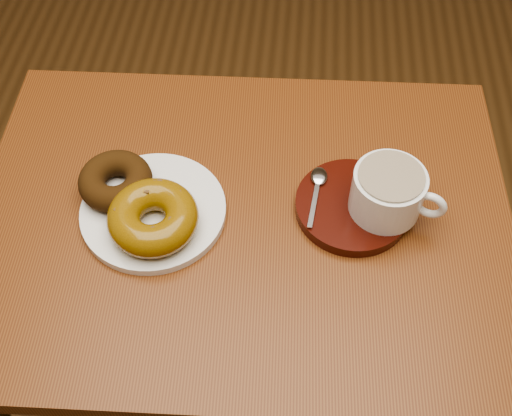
# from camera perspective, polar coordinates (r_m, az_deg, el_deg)

# --- Properties ---
(ground) EXTENTS (6.00, 6.00, 0.00)m
(ground) POSITION_cam_1_polar(r_m,az_deg,el_deg) (1.63, 4.44, -10.62)
(ground) COLOR #56381B
(ground) RESTS_ON ground
(cafe_table) EXTENTS (0.79, 0.60, 0.72)m
(cafe_table) POSITION_cam_1_polar(r_m,az_deg,el_deg) (1.01, -1.14, -4.49)
(cafe_table) COLOR brown
(cafe_table) RESTS_ON ground
(donut_plate) EXTENTS (0.25, 0.25, 0.01)m
(donut_plate) POSITION_cam_1_polar(r_m,az_deg,el_deg) (0.92, -9.10, -0.26)
(donut_plate) COLOR white
(donut_plate) RESTS_ON cafe_table
(donut_cinnamon) EXTENTS (0.14, 0.14, 0.04)m
(donut_cinnamon) POSITION_cam_1_polar(r_m,az_deg,el_deg) (0.93, -12.38, 2.36)
(donut_cinnamon) COLOR #38200B
(donut_cinnamon) RESTS_ON donut_plate
(donut_caramel) EXTENTS (0.15, 0.15, 0.05)m
(donut_caramel) POSITION_cam_1_polar(r_m,az_deg,el_deg) (0.88, -9.15, -0.83)
(donut_caramel) COLOR #815B0E
(donut_caramel) RESTS_ON donut_plate
(saucer) EXTENTS (0.20, 0.20, 0.02)m
(saucer) POSITION_cam_1_polar(r_m,az_deg,el_deg) (0.92, 8.56, 0.15)
(saucer) COLOR #340C07
(saucer) RESTS_ON cafe_table
(coffee_cup) EXTENTS (0.13, 0.10, 0.07)m
(coffee_cup) POSITION_cam_1_polar(r_m,az_deg,el_deg) (0.89, 11.73, 1.40)
(coffee_cup) COLOR white
(coffee_cup) RESTS_ON saucer
(teaspoon) EXTENTS (0.03, 0.11, 0.01)m
(teaspoon) POSITION_cam_1_polar(r_m,az_deg,el_deg) (0.93, 5.54, 2.37)
(teaspoon) COLOR silver
(teaspoon) RESTS_ON saucer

